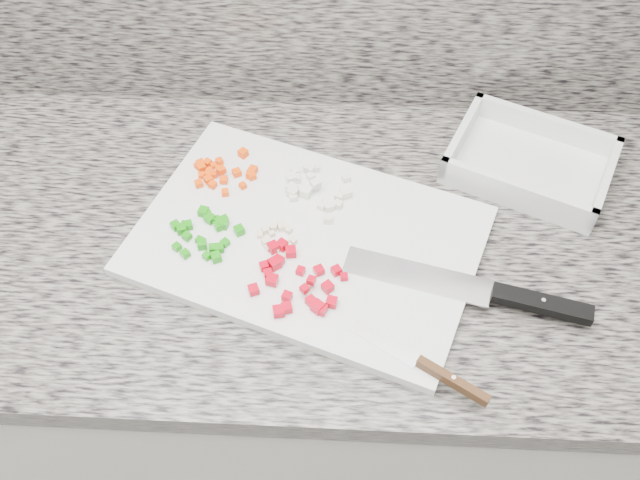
{
  "coord_description": "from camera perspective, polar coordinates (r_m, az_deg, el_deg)",
  "views": [
    {
      "loc": [
        0.15,
        0.76,
        1.77
      ],
      "look_at": [
        0.12,
        1.39,
        0.94
      ],
      "focal_mm": 40.0,
      "sensor_mm": 36.0,
      "label": 1
    }
  ],
  "objects": [
    {
      "name": "cabinet",
      "position": [
        1.51,
        -4.63,
        -10.15
      ],
      "size": [
        3.92,
        0.62,
        0.86
      ],
      "primitive_type": "cube",
      "color": "silver",
      "rests_on": "ground"
    },
    {
      "name": "countertop",
      "position": [
        1.13,
        -6.09,
        0.38
      ],
      "size": [
        3.96,
        0.64,
        0.04
      ],
      "primitive_type": "cube",
      "color": "slate",
      "rests_on": "cabinet"
    },
    {
      "name": "cutting_board",
      "position": [
        1.08,
        -1.01,
        -0.03
      ],
      "size": [
        0.59,
        0.49,
        0.02
      ],
      "primitive_type": "cube",
      "rotation": [
        0.0,
        0.0,
        -0.34
      ],
      "color": "silver",
      "rests_on": "countertop"
    },
    {
      "name": "carrot_pile",
      "position": [
        1.16,
        -7.86,
        5.44
      ],
      "size": [
        0.11,
        0.1,
        0.02
      ],
      "color": "#F94605",
      "rests_on": "cutting_board"
    },
    {
      "name": "onion_pile",
      "position": [
        1.12,
        -0.5,
        4.03
      ],
      "size": [
        0.11,
        0.12,
        0.02
      ],
      "color": "silver",
      "rests_on": "cutting_board"
    },
    {
      "name": "green_pepper_pile",
      "position": [
        1.08,
        -9.09,
        0.62
      ],
      "size": [
        0.12,
        0.1,
        0.01
      ],
      "color": "#16840C",
      "rests_on": "cutting_board"
    },
    {
      "name": "red_pepper_pile",
      "position": [
        1.02,
        -2.06,
        -3.21
      ],
      "size": [
        0.14,
        0.13,
        0.02
      ],
      "color": "red",
      "rests_on": "cutting_board"
    },
    {
      "name": "garlic_pile",
      "position": [
        1.07,
        -3.6,
        0.46
      ],
      "size": [
        0.06,
        0.06,
        0.01
      ],
      "color": "beige",
      "rests_on": "cutting_board"
    },
    {
      "name": "chef_knife",
      "position": [
        1.04,
        14.06,
        -4.22
      ],
      "size": [
        0.35,
        0.12,
        0.02
      ],
      "rotation": [
        0.0,
        0.0,
        -0.24
      ],
      "color": "silver",
      "rests_on": "cutting_board"
    },
    {
      "name": "paring_knife",
      "position": [
        0.96,
        9.16,
        -10.3
      ],
      "size": [
        0.18,
        0.12,
        0.02
      ],
      "rotation": [
        0.0,
        0.0,
        -0.56
      ],
      "color": "silver",
      "rests_on": "cutting_board"
    },
    {
      "name": "tray",
      "position": [
        1.22,
        16.39,
        5.85
      ],
      "size": [
        0.3,
        0.27,
        0.05
      ],
      "rotation": [
        0.0,
        0.0,
        -0.41
      ],
      "color": "silver",
      "rests_on": "countertop"
    }
  ]
}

